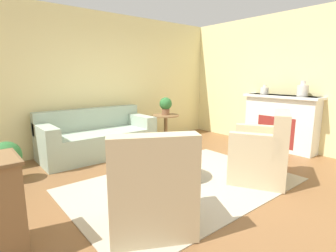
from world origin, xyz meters
The scene contains 14 objects.
ground_plane centered at (0.00, 0.00, 0.00)m, with size 16.00×16.00×0.00m, color brown.
wall_back centered at (0.00, 2.68, 1.40)m, with size 9.24×0.12×2.80m.
wall_right centered at (3.05, 0.00, 1.40)m, with size 0.12×9.97×2.80m.
rug centered at (0.00, 0.00, 0.01)m, with size 3.15×2.07×0.01m.
couch centered at (-0.32, 2.13, 0.33)m, with size 2.12×0.93×0.88m.
armchair_left centered at (-1.00, -0.59, 0.40)m, with size 1.07×1.05×1.02m.
armchair_right centered at (1.00, -0.59, 0.40)m, with size 1.07×1.05×1.02m.
ottoman_table centered at (0.03, 0.26, 0.26)m, with size 0.72×0.72×0.38m.
side_table centered at (1.25, 1.97, 0.46)m, with size 0.59×0.59×0.66m.
fireplace centered at (2.80, 0.11, 0.59)m, with size 0.44×1.55×1.13m.
vase_mantel_near centered at (2.79, 0.51, 1.21)m, with size 0.17×0.17×0.20m.
vase_mantel_far centered at (2.79, -0.29, 1.25)m, with size 0.21×0.21×0.30m.
potted_plant_on_side_table centered at (1.25, 1.97, 0.88)m, with size 0.28×0.28×0.39m.
potted_plant_floor centered at (-1.91, 1.71, 0.32)m, with size 0.41×0.41×0.60m.
Camera 1 is at (-2.39, -2.56, 1.53)m, focal length 28.00 mm.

